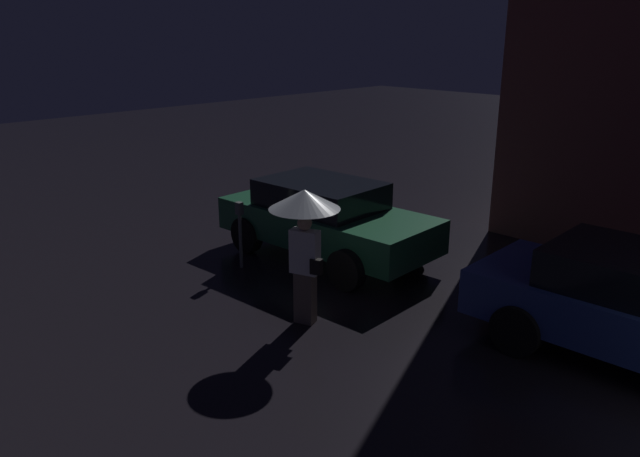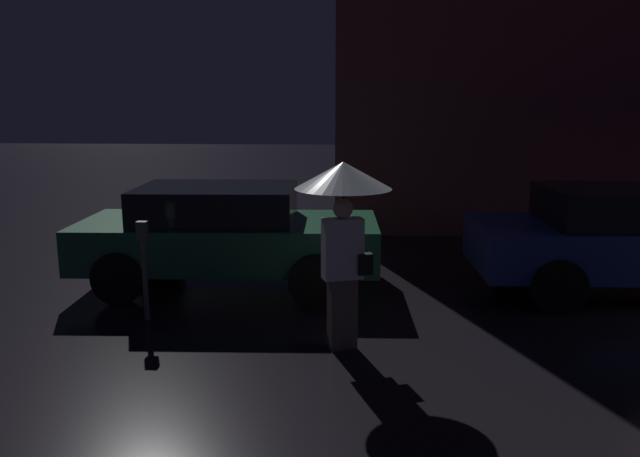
% 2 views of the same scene
% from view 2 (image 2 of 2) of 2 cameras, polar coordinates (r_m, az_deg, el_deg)
% --- Properties ---
extents(building_facade_left, '(6.05, 3.00, 7.40)m').
position_cam_2_polar(building_facade_left, '(13.65, 15.02, 16.01)').
color(building_facade_left, brown).
rests_on(building_facade_left, ground).
extents(parked_car_green, '(4.15, 1.95, 1.42)m').
position_cam_2_polar(parked_car_green, '(8.76, -8.54, -0.46)').
color(parked_car_green, '#1E5638').
rests_on(parked_car_green, ground).
extents(pedestrian_with_umbrella, '(0.99, 0.99, 1.97)m').
position_cam_2_polar(pedestrian_with_umbrella, '(6.33, 2.13, 2.36)').
color(pedestrian_with_umbrella, '#66564C').
rests_on(pedestrian_with_umbrella, ground).
extents(parking_meter, '(0.12, 0.10, 1.20)m').
position_cam_2_polar(parking_meter, '(7.60, -15.81, -2.72)').
color(parking_meter, '#4C5154').
rests_on(parking_meter, ground).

